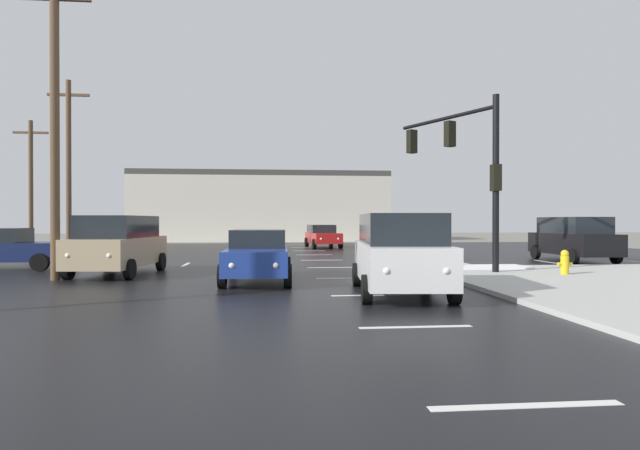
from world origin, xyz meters
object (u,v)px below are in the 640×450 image
at_px(sedan_navy, 4,248).
at_px(utility_pole_distant, 31,182).
at_px(suv_black, 573,238).
at_px(traffic_signal_mast, 467,158).
at_px(suv_tan, 118,244).
at_px(utility_pole_mid, 55,120).
at_px(fire_hydrant, 565,262).
at_px(utility_pole_far, 69,164).
at_px(sedan_blue, 258,254).
at_px(suv_white, 400,252).
at_px(sedan_red, 323,236).

bearing_deg(sedan_navy, utility_pole_distant, 111.48).
bearing_deg(suv_black, traffic_signal_mast, 124.29).
distance_m(suv_tan, sedan_navy, 5.48).
height_order(sedan_navy, utility_pole_mid, utility_pole_mid).
distance_m(suv_tan, utility_pole_mid, 4.50).
relative_size(fire_hydrant, suv_tan, 0.16).
xyz_separation_m(fire_hydrant, utility_pole_far, (-20.40, 13.90, 4.45)).
bearing_deg(sedan_blue, utility_pole_distant, -141.30).
distance_m(traffic_signal_mast, suv_white, 7.36).
height_order(fire_hydrant, sedan_red, sedan_red).
xyz_separation_m(traffic_signal_mast, suv_white, (-3.84, -5.47, -3.06)).
distance_m(sedan_red, sedan_navy, 20.86).
bearing_deg(sedan_red, traffic_signal_mast, 4.98).
xyz_separation_m(sedan_blue, sedan_red, (4.13, 20.56, 0.00)).
relative_size(utility_pole_mid, utility_pole_distant, 1.14).
bearing_deg(utility_pole_far, suv_black, -15.92).
bearing_deg(sedan_red, utility_pole_distant, -94.02).
xyz_separation_m(sedan_blue, utility_pole_mid, (-6.31, 0.87, 4.17)).
distance_m(fire_hydrant, sedan_red, 21.41).
distance_m(sedan_blue, suv_tan, 5.44).
bearing_deg(suv_black, sedan_navy, 94.67).
bearing_deg(utility_pole_mid, fire_hydrant, -3.24).
bearing_deg(suv_tan, utility_pole_distant, -143.96).
bearing_deg(fire_hydrant, utility_pole_mid, 176.76).
relative_size(suv_tan, utility_pole_mid, 0.52).
distance_m(fire_hydrant, sedan_blue, 9.91).
bearing_deg(utility_pole_mid, sedan_red, 62.06).
bearing_deg(utility_pole_far, sedan_red, 24.65).
xyz_separation_m(fire_hydrant, suv_tan, (-14.74, 2.54, 0.55)).
xyz_separation_m(suv_white, utility_pole_far, (-14.10, 17.16, 3.90)).
height_order(utility_pole_far, utility_pole_distant, utility_pole_far).
height_order(traffic_signal_mast, suv_white, traffic_signal_mast).
distance_m(suv_tan, suv_black, 19.62).
distance_m(sedan_red, suv_black, 17.13).
xyz_separation_m(suv_tan, utility_pole_far, (-5.66, 11.36, 3.90)).
height_order(sedan_blue, suv_tan, suv_tan).
xyz_separation_m(fire_hydrant, suv_white, (-6.30, -3.26, 0.55)).
relative_size(suv_tan, utility_pole_far, 0.52).
height_order(traffic_signal_mast, utility_pole_far, utility_pole_far).
distance_m(traffic_signal_mast, utility_pole_mid, 13.86).
distance_m(sedan_blue, suv_black, 15.84).
relative_size(traffic_signal_mast, fire_hydrant, 7.59).
bearing_deg(sedan_blue, suv_white, 49.37).
height_order(utility_pole_mid, utility_pole_distant, utility_pole_mid).
distance_m(sedan_blue, utility_pole_far, 17.86).
height_order(sedan_red, sedan_navy, same).
relative_size(suv_tan, sedan_navy, 1.09).
distance_m(suv_tan, utility_pole_far, 13.28).
xyz_separation_m(sedan_red, utility_pole_far, (-14.62, -6.71, 4.13)).
relative_size(fire_hydrant, suv_white, 0.16).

